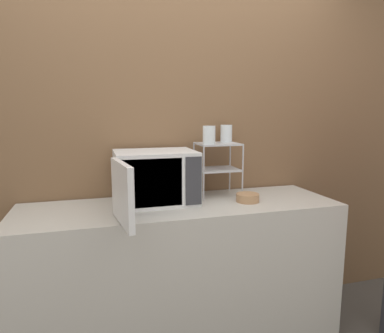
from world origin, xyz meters
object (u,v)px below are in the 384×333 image
Objects in this scene: microwave at (154,178)px; dish_rack at (218,158)px; glass_back_right at (226,133)px; bowl at (248,198)px; glass_front_left at (209,135)px.

microwave is 0.47m from dish_rack.
glass_back_right is (0.08, 0.06, 0.16)m from dish_rack.
bowl is (0.04, -0.28, -0.39)m from glass_back_right.
glass_back_right is (0.17, 0.12, 0.00)m from glass_front_left.
microwave is 2.12× the size of dish_rack.
dish_rack is at bearing 119.31° from bowl.
glass_back_right is at bearing 97.97° from bowl.
glass_front_left is at bearing 143.11° from bowl.
dish_rack reaches higher than microwave.
glass_back_right reaches higher than microwave.
dish_rack is at bearing -143.59° from glass_back_right.
microwave is 0.44m from glass_front_left.
glass_back_right is 0.82× the size of bowl.
glass_front_left is 1.00× the size of glass_back_right.
microwave is 0.61m from glass_back_right.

